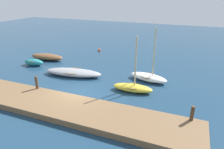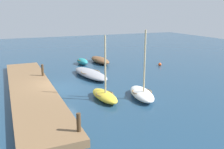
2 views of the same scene
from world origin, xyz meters
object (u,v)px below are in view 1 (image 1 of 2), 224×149
motorboat_grey (73,72)px  marker_buoy (99,50)px  mooring_post_west (37,83)px  rowboat_brown (47,57)px  dinghy_teal (34,62)px  rowboat_yellow (133,87)px  mooring_post_mid_west (192,113)px  rowboat_white (148,77)px

motorboat_grey → marker_buoy: (-1.38, 9.03, -0.14)m
motorboat_grey → mooring_post_west: 4.50m
rowboat_brown → dinghy_teal: bearing=-95.2°
rowboat_yellow → mooring_post_mid_west: 5.78m
motorboat_grey → mooring_post_mid_west: (11.20, -4.40, 0.59)m
mooring_post_west → mooring_post_mid_west: bearing=0.0°
rowboat_white → rowboat_brown: bearing=-175.3°
rowboat_yellow → marker_buoy: bearing=124.5°
mooring_post_mid_west → marker_buoy: mooring_post_mid_west is taller
rowboat_white → mooring_post_mid_west: 7.19m
mooring_post_west → marker_buoy: (-0.72, 13.43, -0.78)m
dinghy_teal → mooring_post_mid_west: 17.84m
dinghy_teal → motorboat_grey: bearing=-14.2°
rowboat_white → mooring_post_west: (-7.87, -5.95, 0.59)m
dinghy_teal → rowboat_brown: bearing=83.5°
motorboat_grey → dinghy_teal: 5.89m
rowboat_white → mooring_post_mid_west: rowboat_white is taller
dinghy_teal → rowboat_brown: 2.25m
rowboat_white → marker_buoy: 11.39m
motorboat_grey → mooring_post_west: size_ratio=5.68×
rowboat_yellow → mooring_post_west: bearing=-158.5°
rowboat_brown → marker_buoy: size_ratio=11.77×
dinghy_teal → marker_buoy: dinghy_teal is taller
mooring_post_west → mooring_post_mid_west: size_ratio=1.09×
marker_buoy → dinghy_teal: bearing=-118.8°
rowboat_yellow → rowboat_brown: 12.96m
rowboat_white → mooring_post_west: size_ratio=4.79×
mooring_post_west → marker_buoy: bearing=93.1°
dinghy_teal → mooring_post_mid_west: mooring_post_mid_west is taller
mooring_post_mid_west → rowboat_white: bearing=123.8°
rowboat_brown → mooring_post_mid_west: bearing=-27.7°
marker_buoy → mooring_post_mid_west: bearing=-46.9°
rowboat_brown → mooring_post_mid_west: 18.58m
rowboat_yellow → marker_buoy: rowboat_yellow is taller
rowboat_brown → mooring_post_west: mooring_post_west is taller
motorboat_grey → rowboat_white: bearing=3.8°
motorboat_grey → dinghy_teal: dinghy_teal is taller
mooring_post_west → marker_buoy: size_ratio=2.84×
rowboat_white → mooring_post_west: bearing=-130.9°
motorboat_grey → mooring_post_mid_west: mooring_post_mid_west is taller
motorboat_grey → dinghy_teal: (-5.81, 0.96, 0.04)m
mooring_post_mid_west → marker_buoy: size_ratio=2.60×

